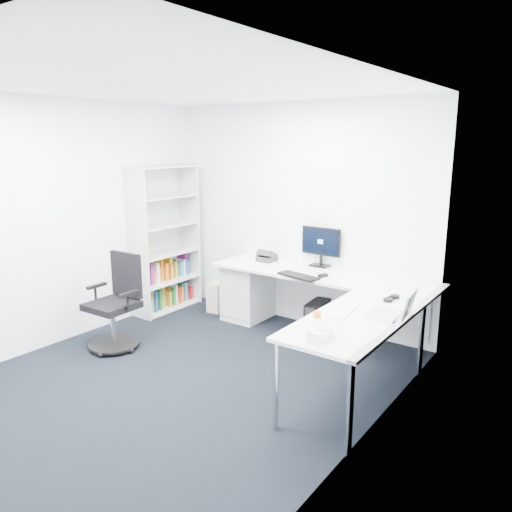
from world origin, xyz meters
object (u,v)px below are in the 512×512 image
Objects in this scene: monitor at (321,246)px; task_chair at (112,303)px; l_desk at (304,314)px; laptop at (385,302)px; bookshelf at (165,239)px.

task_chair is at bearing -128.64° from monitor.
task_chair is (-1.69, -1.24, 0.13)m from l_desk.
l_desk is at bearing 146.60° from laptop.
bookshelf is 1.86× the size of task_chair.
task_chair reaches higher than l_desk.
task_chair is 2.47m from monitor.
l_desk is 2.10m from task_chair.
bookshelf is 3.35m from laptop.
bookshelf is at bearing -163.28° from monitor.
monitor is 1.46× the size of laptop.
l_desk is 2.25m from bookshelf.
l_desk is 2.54× the size of task_chair.
bookshelf reaches higher than monitor.
monitor is (1.53, 1.88, 0.49)m from task_chair.
bookshelf is 2.10m from monitor.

